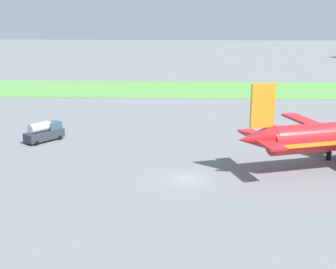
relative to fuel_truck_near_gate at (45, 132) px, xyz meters
name	(u,v)px	position (x,y,z in m)	size (l,w,h in m)	color
ground_plane	(187,179)	(23.50, -16.87, -1.58)	(600.00, 600.00, 0.00)	slate
grass_taxiway_strip	(188,89)	(23.50, 53.68, -1.54)	(360.00, 28.00, 0.08)	#549342
fuel_truck_near_gate	(45,132)	(0.00, 0.00, 0.00)	(5.92, 6.59, 3.29)	#2D333D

